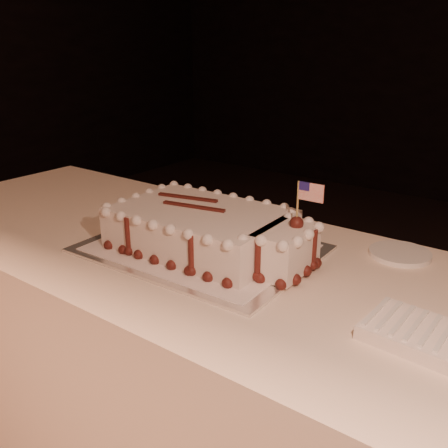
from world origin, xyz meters
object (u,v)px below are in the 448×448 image
Objects in this scene: banquet_table at (228,377)px; sheet_cake at (210,231)px; cake_board at (201,249)px; side_plate at (400,254)px; napkin_stack at (422,335)px.

sheet_cake reaches higher than banquet_table.
cake_board is 0.54m from side_plate.
banquet_table is 11.05× the size of napkin_stack.
cake_board is 1.05× the size of sheet_cake.
sheet_cake is (0.03, 0.00, 0.06)m from cake_board.
side_plate is at bearing 30.80° from cake_board.
banquet_table is at bearing -140.65° from side_plate.
sheet_cake is 0.60m from napkin_stack.
banquet_table is 0.39m from cake_board.
cake_board is 2.79× the size of napkin_stack.
cake_board reaches higher than banquet_table.
sheet_cake is 3.58× the size of side_plate.
banquet_table is 3.96× the size of cake_board.
banquet_table is 0.60m from side_plate.
cake_board is 3.75× the size of side_plate.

